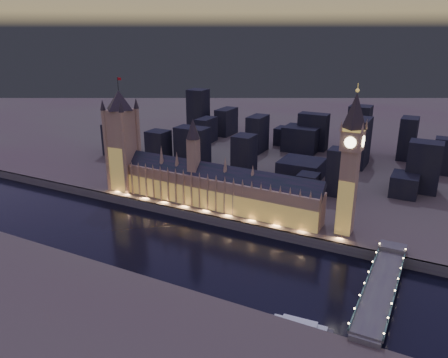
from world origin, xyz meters
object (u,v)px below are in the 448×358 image
at_px(elizabeth_tower, 351,153).
at_px(river_boat, 299,325).
at_px(victoria_tower, 122,136).
at_px(palace_of_westminster, 212,186).
at_px(westminster_bridge, 381,288).

xyz_separation_m(elizabeth_tower, river_boat, (2.63, -117.87, -71.12)).
bearing_deg(victoria_tower, river_boat, -28.11).
bearing_deg(victoria_tower, palace_of_westminster, -0.09).
distance_m(palace_of_westminster, victoria_tower, 105.92).
relative_size(victoria_tower, westminster_bridge, 0.97).
relative_size(palace_of_westminster, westminster_bridge, 1.79).
relative_size(palace_of_westminster, river_boat, 5.31).
bearing_deg(elizabeth_tower, westminster_bridge, -59.37).
height_order(victoria_tower, river_boat, victoria_tower).
relative_size(palace_of_westminster, elizabeth_tower, 1.74).
bearing_deg(river_boat, westminster_bridge, 55.49).
xyz_separation_m(palace_of_westminster, victoria_tower, (-99.72, 0.16, 35.71)).
bearing_deg(victoria_tower, elizabeth_tower, 0.00).
distance_m(elizabeth_tower, westminster_bridge, 101.10).
height_order(victoria_tower, westminster_bridge, victoria_tower).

